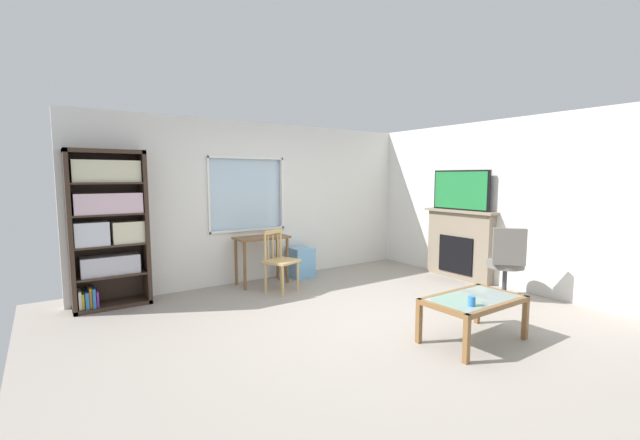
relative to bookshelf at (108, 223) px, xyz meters
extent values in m
cube|color=#9E9389|center=(2.25, -2.26, -1.09)|extent=(6.55, 6.00, 0.02)
cube|color=silver|center=(2.25, 0.24, -0.67)|extent=(5.55, 0.12, 0.81)
cube|color=silver|center=(2.25, 0.24, 1.17)|extent=(5.55, 0.12, 0.55)
cube|color=silver|center=(0.42, 0.24, 0.31)|extent=(1.90, 0.12, 1.16)
cube|color=silver|center=(3.82, 0.24, 0.31)|extent=(2.41, 0.12, 1.16)
cube|color=silver|center=(1.99, 0.25, 0.31)|extent=(1.24, 0.02, 1.16)
cube|color=white|center=(1.99, 0.18, -0.25)|extent=(1.30, 0.06, 0.03)
cube|color=white|center=(1.99, 0.18, 0.88)|extent=(1.30, 0.06, 0.03)
cube|color=white|center=(1.37, 0.18, 0.31)|extent=(0.03, 0.06, 1.16)
cube|color=white|center=(2.61, 0.18, 0.31)|extent=(0.03, 0.06, 1.16)
cube|color=silver|center=(5.09, -2.26, 0.18)|extent=(0.12, 5.20, 2.52)
cube|color=#38281E|center=(-0.42, -0.01, -0.08)|extent=(0.05, 0.38, 2.00)
cube|color=#38281E|center=(0.43, -0.01, -0.08)|extent=(0.05, 0.38, 2.00)
cube|color=#38281E|center=(0.01, -0.01, 0.90)|extent=(0.90, 0.38, 0.05)
cube|color=#38281E|center=(0.01, -0.01, -1.05)|extent=(0.90, 0.38, 0.05)
cube|color=#38281E|center=(0.01, 0.18, -0.08)|extent=(0.90, 0.02, 2.00)
cube|color=#38281E|center=(0.01, -0.01, -0.66)|extent=(0.85, 0.36, 0.02)
cube|color=#38281E|center=(0.01, -0.01, -0.27)|extent=(0.85, 0.36, 0.02)
cube|color=#38281E|center=(0.01, -0.01, 0.12)|extent=(0.85, 0.36, 0.02)
cube|color=#38281E|center=(0.01, -0.01, 0.51)|extent=(0.85, 0.36, 0.02)
cube|color=#B2B2BC|center=(0.00, -0.02, -0.53)|extent=(0.67, 0.27, 0.24)
cube|color=silver|center=(-0.19, -0.02, -0.11)|extent=(0.38, 0.31, 0.29)
cube|color=beige|center=(0.22, -0.02, -0.12)|extent=(0.37, 0.29, 0.28)
cube|color=beige|center=(0.01, -0.02, 0.26)|extent=(0.76, 0.32, 0.25)
cube|color=beige|center=(0.01, -0.02, 0.66)|extent=(0.76, 0.27, 0.27)
cube|color=white|center=(-0.36, -0.03, -0.91)|extent=(0.03, 0.24, 0.22)
cube|color=yellow|center=(-0.33, -0.03, -0.93)|extent=(0.03, 0.22, 0.19)
cube|color=#286BB2|center=(-0.29, -0.03, -0.92)|extent=(0.04, 0.28, 0.20)
cube|color=orange|center=(-0.25, -0.03, -0.90)|extent=(0.03, 0.23, 0.24)
cube|color=#286BB2|center=(-0.21, -0.03, -0.91)|extent=(0.04, 0.28, 0.24)
cube|color=purple|center=(-0.17, -0.03, -0.93)|extent=(0.02, 0.23, 0.19)
cube|color=brown|center=(2.09, -0.11, -0.35)|extent=(0.82, 0.42, 0.03)
cylinder|color=brown|center=(1.73, -0.27, -0.72)|extent=(0.04, 0.04, 0.72)
cylinder|color=brown|center=(2.45, -0.27, -0.72)|extent=(0.04, 0.04, 0.72)
cylinder|color=brown|center=(1.73, 0.05, -0.72)|extent=(0.04, 0.04, 0.72)
cylinder|color=brown|center=(2.45, 0.05, -0.72)|extent=(0.04, 0.04, 0.72)
cube|color=tan|center=(2.13, -0.66, -0.63)|extent=(0.54, 0.52, 0.04)
cylinder|color=tan|center=(2.03, -0.87, -0.86)|extent=(0.04, 0.04, 0.43)
cylinder|color=tan|center=(2.35, -0.75, -0.86)|extent=(0.04, 0.04, 0.43)
cylinder|color=tan|center=(1.92, -0.57, -0.86)|extent=(0.04, 0.04, 0.43)
cylinder|color=tan|center=(2.23, -0.45, -0.86)|extent=(0.04, 0.04, 0.43)
cylinder|color=tan|center=(1.92, -0.57, -0.40)|extent=(0.04, 0.04, 0.45)
cylinder|color=tan|center=(2.23, -0.45, -0.40)|extent=(0.04, 0.04, 0.45)
cube|color=tan|center=(2.08, -0.51, -0.21)|extent=(0.35, 0.16, 0.06)
cylinder|color=tan|center=(1.98, -0.55, -0.43)|extent=(0.02, 0.02, 0.35)
cylinder|color=tan|center=(2.08, -0.51, -0.43)|extent=(0.02, 0.02, 0.35)
cylinder|color=tan|center=(2.17, -0.47, -0.43)|extent=(0.02, 0.02, 0.35)
cube|color=#72ADDB|center=(2.82, -0.06, -0.83)|extent=(0.35, 0.40, 0.50)
cube|color=gray|center=(4.94, -1.60, -0.53)|extent=(0.18, 1.16, 1.09)
cube|color=black|center=(4.84, -1.60, -0.68)|extent=(0.03, 0.64, 0.60)
cube|color=gray|center=(4.92, -1.60, 0.03)|extent=(0.26, 1.26, 0.04)
cube|color=black|center=(4.92, -1.60, 0.37)|extent=(0.05, 1.03, 0.64)
cube|color=#237F3D|center=(4.89, -1.60, 0.37)|extent=(0.01, 0.98, 0.59)
cylinder|color=slate|center=(4.48, -2.68, -0.60)|extent=(0.48, 0.48, 0.09)
cube|color=slate|center=(4.31, -2.82, -0.32)|extent=(0.32, 0.36, 0.48)
cylinder|color=#38383D|center=(4.48, -2.68, -0.84)|extent=(0.06, 0.06, 0.42)
cube|color=#38383D|center=(4.39, -2.57, -1.05)|extent=(0.21, 0.24, 0.03)
cylinder|color=#38383D|center=(4.30, -2.47, -1.05)|extent=(0.05, 0.05, 0.05)
cube|color=#38383D|center=(4.35, -2.73, -1.05)|extent=(0.27, 0.14, 0.03)
cylinder|color=#38383D|center=(4.22, -2.78, -1.05)|extent=(0.05, 0.05, 0.05)
cube|color=#38383D|center=(4.49, -2.82, -1.05)|extent=(0.06, 0.28, 0.03)
cylinder|color=#38383D|center=(4.50, -2.96, -1.05)|extent=(0.05, 0.05, 0.05)
cube|color=#38383D|center=(4.61, -2.71, -1.05)|extent=(0.28, 0.10, 0.03)
cylinder|color=#38383D|center=(4.75, -2.75, -1.05)|extent=(0.05, 0.05, 0.05)
cube|color=#38383D|center=(4.55, -2.56, -1.05)|extent=(0.18, 0.26, 0.03)
cylinder|color=#38383D|center=(4.62, -2.44, -1.05)|extent=(0.05, 0.05, 0.05)
cube|color=#8C9E99|center=(2.87, -3.31, -0.63)|extent=(0.92, 0.50, 0.02)
cube|color=brown|center=(2.87, -3.59, -0.65)|extent=(1.02, 0.05, 0.05)
cube|color=brown|center=(2.87, -3.03, -0.65)|extent=(1.02, 0.05, 0.05)
cube|color=brown|center=(2.38, -3.31, -0.65)|extent=(0.05, 0.60, 0.05)
cube|color=brown|center=(3.35, -3.31, -0.65)|extent=(0.05, 0.60, 0.05)
cube|color=brown|center=(2.38, -3.59, -0.87)|extent=(0.05, 0.05, 0.40)
cube|color=brown|center=(3.35, -3.59, -0.87)|extent=(0.05, 0.05, 0.40)
cube|color=brown|center=(2.38, -3.03, -0.87)|extent=(0.05, 0.05, 0.40)
cube|color=brown|center=(3.35, -3.03, -0.87)|extent=(0.05, 0.05, 0.40)
cylinder|color=#337FD6|center=(2.62, -3.46, -0.58)|extent=(0.07, 0.07, 0.09)
camera|label=1|loc=(-0.66, -5.71, 0.59)|focal=22.77mm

